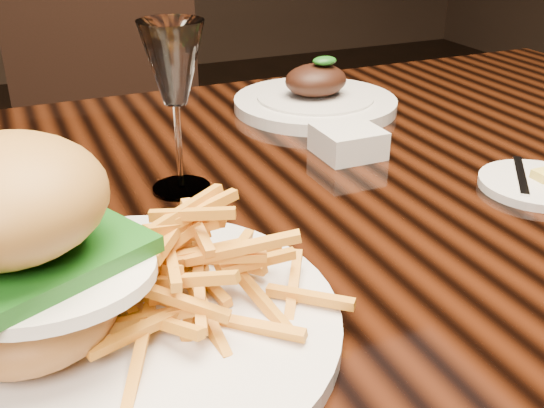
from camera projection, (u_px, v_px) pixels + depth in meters
name	position (u px, v px, depth m)	size (l,w,h in m)	color
dining_table	(269.00, 252.00, 0.75)	(1.60, 0.90, 0.75)	black
burger_plate	(103.00, 272.00, 0.46)	(0.34, 0.34, 0.22)	silver
side_saucer	(536.00, 184.00, 0.73)	(0.13, 0.13, 0.02)	silver
ramekin	(348.00, 141.00, 0.82)	(0.08, 0.08, 0.04)	silver
wine_glass	(173.00, 69.00, 0.67)	(0.07, 0.07, 0.19)	white
far_dish	(315.00, 99.00, 0.99)	(0.25, 0.25, 0.08)	silver
chair_far	(116.00, 129.00, 1.54)	(0.50, 0.50, 0.95)	black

